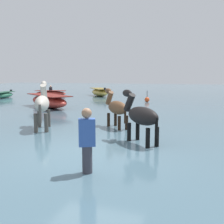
{
  "coord_description": "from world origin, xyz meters",
  "views": [
    {
      "loc": [
        2.69,
        -6.02,
        2.25
      ],
      "look_at": [
        -0.67,
        3.77,
        0.83
      ],
      "focal_mm": 42.77,
      "sensor_mm": 36.0,
      "label": 1
    }
  ],
  "objects": [
    {
      "name": "boat_near_port",
      "position": [
        -6.56,
        17.36,
        0.68
      ],
      "size": [
        3.06,
        3.5,
        0.85
      ],
      "color": "gold",
      "rests_on": "water_surface"
    },
    {
      "name": "boat_near_starboard",
      "position": [
        -13.58,
        12.63,
        0.58
      ],
      "size": [
        1.32,
        2.73,
        0.65
      ],
      "color": "#337556",
      "rests_on": "water_surface"
    },
    {
      "name": "boat_distant_west",
      "position": [
        -10.83,
        15.66,
        0.61
      ],
      "size": [
        2.98,
        1.46,
        1.01
      ],
      "color": "#BC382D",
      "rests_on": "water_surface"
    },
    {
      "name": "horse_flank_pinto",
      "position": [
        -2.76,
        2.14,
        1.21
      ],
      "size": [
        1.17,
        1.81,
        2.04
      ],
      "color": "beige",
      "rests_on": "ground"
    },
    {
      "name": "boat_distant_east",
      "position": [
        -6.18,
        7.96,
        0.71
      ],
      "size": [
        4.08,
        3.37,
        0.76
      ],
      "color": "#BC382D",
      "rests_on": "water_surface"
    },
    {
      "name": "person_wading_close",
      "position": [
        0.57,
        -1.36,
        0.87
      ],
      "size": [
        0.38,
        0.32,
        1.63
      ],
      "color": "#383842",
      "rests_on": "ground"
    },
    {
      "name": "water_surface",
      "position": [
        0.0,
        10.0,
        0.16
      ],
      "size": [
        90.0,
        90.0,
        0.33
      ],
      "primitive_type": "cube",
      "color": "#476675",
      "rests_on": "ground"
    },
    {
      "name": "ground_plane",
      "position": [
        0.0,
        0.0,
        0.0
      ],
      "size": [
        120.0,
        120.0,
        0.0
      ],
      "primitive_type": "plane",
      "color": "#756B56"
    },
    {
      "name": "horse_trailing_bay",
      "position": [
        -0.32,
        3.24,
        1.04
      ],
      "size": [
        1.35,
        1.33,
        1.76
      ],
      "color": "brown",
      "rests_on": "ground"
    },
    {
      "name": "channel_buoy",
      "position": [
        -1.17,
        13.07,
        0.51
      ],
      "size": [
        0.36,
        0.36,
        0.82
      ],
      "color": "#E54C1E",
      "rests_on": "water_surface"
    },
    {
      "name": "horse_lead_black",
      "position": [
        1.05,
        1.29,
        1.08
      ],
      "size": [
        1.46,
        1.33,
        1.83
      ],
      "color": "black",
      "rests_on": "ground"
    }
  ]
}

